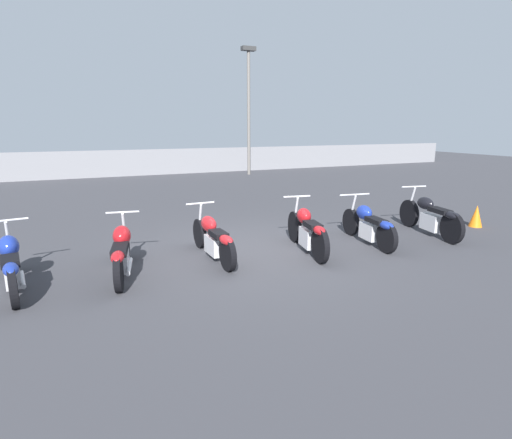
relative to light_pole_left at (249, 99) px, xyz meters
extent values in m
plane|color=#38383D|center=(-4.97, -12.29, -3.79)|extent=(60.00, 60.00, 0.00)
cube|color=gray|center=(-4.97, 1.72, -3.13)|extent=(40.00, 0.04, 1.32)
cylinder|color=slate|center=(0.00, 0.00, -0.75)|extent=(0.16, 0.16, 6.08)
cube|color=#333333|center=(0.00, 0.00, 2.39)|extent=(0.70, 0.35, 0.20)
cylinder|color=black|center=(-9.31, -11.79, -3.49)|extent=(0.19, 0.62, 0.61)
cylinder|color=black|center=(-9.09, -13.30, -3.49)|extent=(0.19, 0.62, 0.61)
cube|color=silver|center=(-9.18, -12.62, -3.52)|extent=(0.28, 0.57, 0.34)
ellipsoid|color=navy|center=(-9.22, -12.36, -3.15)|extent=(0.36, 0.51, 0.34)
cube|color=black|center=(-9.15, -12.88, -3.23)|extent=(0.31, 0.51, 0.10)
ellipsoid|color=navy|center=(-9.09, -13.25, -3.24)|extent=(0.26, 0.46, 0.16)
cylinder|color=silver|center=(-9.29, -11.89, -2.83)|extent=(0.65, 0.13, 0.04)
cylinder|color=silver|center=(-9.30, -11.84, -3.16)|extent=(0.09, 0.25, 0.64)
cylinder|color=silver|center=(-9.04, -12.75, -3.58)|extent=(0.17, 0.69, 0.07)
cylinder|color=black|center=(-7.44, -11.79, -3.50)|extent=(0.20, 0.60, 0.59)
cylinder|color=black|center=(-7.70, -13.29, -3.50)|extent=(0.20, 0.60, 0.59)
cube|color=silver|center=(-7.59, -12.61, -3.53)|extent=(0.29, 0.57, 0.33)
ellipsoid|color=#AD1419|center=(-7.54, -12.36, -3.16)|extent=(0.38, 0.51, 0.35)
cube|color=black|center=(-7.63, -12.87, -3.25)|extent=(0.34, 0.63, 0.10)
ellipsoid|color=#AD1419|center=(-7.70, -13.24, -3.26)|extent=(0.27, 0.47, 0.16)
cylinder|color=silver|center=(-7.46, -11.89, -2.85)|extent=(0.58, 0.14, 0.04)
cylinder|color=silver|center=(-7.45, -11.84, -3.17)|extent=(0.09, 0.25, 0.63)
cylinder|color=silver|center=(-7.49, -12.78, -3.58)|extent=(0.20, 0.74, 0.07)
cylinder|color=black|center=(-5.95, -11.57, -3.49)|extent=(0.12, 0.61, 0.60)
cylinder|color=black|center=(-5.89, -13.11, -3.49)|extent=(0.12, 0.61, 0.60)
cube|color=silver|center=(-5.91, -12.42, -3.52)|extent=(0.22, 0.56, 0.33)
ellipsoid|color=red|center=(-5.92, -12.16, -3.16)|extent=(0.28, 0.55, 0.30)
cube|color=black|center=(-5.90, -12.68, -3.23)|extent=(0.26, 0.48, 0.10)
ellipsoid|color=red|center=(-5.89, -13.06, -3.25)|extent=(0.22, 0.45, 0.16)
cylinder|color=silver|center=(-5.94, -11.67, -2.84)|extent=(0.59, 0.06, 0.04)
cylinder|color=silver|center=(-5.95, -11.62, -3.16)|extent=(0.06, 0.25, 0.63)
cylinder|color=silver|center=(-5.79, -12.56, -3.58)|extent=(0.09, 0.55, 0.07)
cylinder|color=black|center=(-3.93, -11.98, -3.46)|extent=(0.22, 0.67, 0.67)
cylinder|color=black|center=(-4.18, -13.40, -3.46)|extent=(0.22, 0.67, 0.67)
cube|color=silver|center=(-4.07, -12.76, -3.49)|extent=(0.29, 0.55, 0.37)
ellipsoid|color=#AD1419|center=(-4.03, -12.52, -3.10)|extent=(0.34, 0.48, 0.31)
cube|color=black|center=(-4.11, -13.00, -3.17)|extent=(0.32, 0.53, 0.10)
ellipsoid|color=#AD1419|center=(-4.18, -13.35, -3.19)|extent=(0.28, 0.47, 0.16)
cylinder|color=silver|center=(-3.95, -12.07, -2.78)|extent=(0.59, 0.14, 0.04)
cylinder|color=silver|center=(-3.94, -12.02, -3.12)|extent=(0.10, 0.26, 0.66)
cylinder|color=silver|center=(-3.98, -12.92, -3.56)|extent=(0.18, 0.61, 0.07)
cylinder|color=black|center=(-2.47, -12.01, -3.48)|extent=(0.18, 0.62, 0.61)
cylinder|color=black|center=(-2.65, -13.42, -3.48)|extent=(0.18, 0.62, 0.61)
cube|color=silver|center=(-2.57, -12.79, -3.52)|extent=(0.26, 0.53, 0.34)
ellipsoid|color=navy|center=(-2.54, -12.55, -3.15)|extent=(0.32, 0.50, 0.31)
cube|color=black|center=(-2.60, -13.03, -3.23)|extent=(0.31, 0.57, 0.10)
ellipsoid|color=navy|center=(-2.65, -13.37, -3.24)|extent=(0.25, 0.46, 0.16)
cylinder|color=silver|center=(-2.48, -12.11, -2.83)|extent=(0.74, 0.13, 0.04)
cylinder|color=silver|center=(-2.48, -12.06, -3.16)|extent=(0.08, 0.25, 0.64)
cylinder|color=silver|center=(-2.47, -12.94, -3.58)|extent=(0.15, 0.60, 0.07)
cylinder|color=black|center=(-0.64, -11.94, -3.45)|extent=(0.22, 0.68, 0.68)
cylinder|color=black|center=(-0.92, -13.47, -3.45)|extent=(0.22, 0.68, 0.68)
cube|color=silver|center=(-0.79, -12.78, -3.49)|extent=(0.30, 0.58, 0.37)
ellipsoid|color=black|center=(-0.75, -12.52, -3.09)|extent=(0.33, 0.55, 0.29)
cube|color=black|center=(-0.84, -13.04, -3.16)|extent=(0.34, 0.61, 0.10)
ellipsoid|color=black|center=(-0.91, -13.42, -3.18)|extent=(0.28, 0.47, 0.16)
cylinder|color=silver|center=(-0.66, -12.04, -2.77)|extent=(0.66, 0.15, 0.04)
cylinder|color=silver|center=(-0.65, -11.99, -3.11)|extent=(0.10, 0.26, 0.67)
cylinder|color=silver|center=(-0.70, -12.95, -3.56)|extent=(0.18, 0.64, 0.07)
cone|color=orange|center=(0.90, -12.63, -3.52)|extent=(0.32, 0.32, 0.54)
camera|label=1|loc=(-8.08, -19.34, -1.33)|focal=28.00mm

